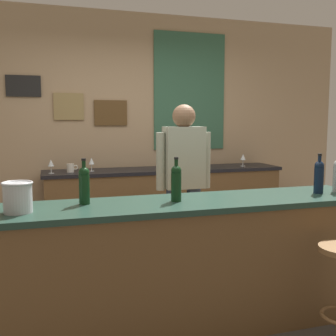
{
  "coord_description": "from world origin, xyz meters",
  "views": [
    {
      "loc": [
        -0.99,
        -2.99,
        1.47
      ],
      "look_at": [
        0.07,
        0.45,
        1.05
      ],
      "focal_mm": 43.01,
      "sensor_mm": 36.0,
      "label": 1
    }
  ],
  "objects_px": {
    "wine_bottle_c": "(319,176)",
    "wine_glass_e": "(243,158)",
    "wine_glass_d": "(206,158)",
    "coffee_mug": "(71,168)",
    "wine_glass_a": "(51,163)",
    "wine_bottle_a": "(84,184)",
    "wine_glass_b": "(91,162)",
    "wine_glass_c": "(169,160)",
    "bartender": "(184,180)",
    "ice_bucket": "(18,197)",
    "wine_bottle_b": "(176,182)"
  },
  "relations": [
    {
      "from": "ice_bucket",
      "to": "wine_glass_d",
      "type": "bearing_deg",
      "value": 45.48
    },
    {
      "from": "wine_glass_e",
      "to": "coffee_mug",
      "type": "distance_m",
      "value": 2.13
    },
    {
      "from": "wine_glass_d",
      "to": "coffee_mug",
      "type": "bearing_deg",
      "value": -177.47
    },
    {
      "from": "coffee_mug",
      "to": "wine_bottle_b",
      "type": "bearing_deg",
      "value": -73.79
    },
    {
      "from": "bartender",
      "to": "wine_glass_a",
      "type": "xyz_separation_m",
      "value": [
        -1.15,
        1.1,
        0.07
      ]
    },
    {
      "from": "wine_glass_d",
      "to": "wine_glass_a",
      "type": "bearing_deg",
      "value": -176.05
    },
    {
      "from": "bartender",
      "to": "wine_bottle_c",
      "type": "distance_m",
      "value": 1.19
    },
    {
      "from": "wine_bottle_a",
      "to": "wine_glass_b",
      "type": "height_order",
      "value": "wine_bottle_a"
    },
    {
      "from": "wine_glass_c",
      "to": "coffee_mug",
      "type": "xyz_separation_m",
      "value": [
        -1.16,
        -0.0,
        -0.06
      ]
    },
    {
      "from": "wine_glass_e",
      "to": "coffee_mug",
      "type": "height_order",
      "value": "wine_glass_e"
    },
    {
      "from": "wine_bottle_b",
      "to": "ice_bucket",
      "type": "relative_size",
      "value": 1.63
    },
    {
      "from": "wine_bottle_b",
      "to": "wine_bottle_c",
      "type": "bearing_deg",
      "value": -1.37
    },
    {
      "from": "wine_bottle_a",
      "to": "wine_glass_b",
      "type": "bearing_deg",
      "value": 82.31
    },
    {
      "from": "wine_bottle_c",
      "to": "wine_glass_a",
      "type": "relative_size",
      "value": 1.97
    },
    {
      "from": "wine_bottle_c",
      "to": "wine_glass_d",
      "type": "bearing_deg",
      "value": 91.69
    },
    {
      "from": "wine_glass_a",
      "to": "wine_glass_d",
      "type": "height_order",
      "value": "same"
    },
    {
      "from": "wine_bottle_c",
      "to": "wine_glass_c",
      "type": "xyz_separation_m",
      "value": [
        -0.57,
        2.04,
        -0.05
      ]
    },
    {
      "from": "wine_glass_b",
      "to": "wine_glass_d",
      "type": "xyz_separation_m",
      "value": [
        1.43,
        0.05,
        0.0
      ]
    },
    {
      "from": "wine_glass_a",
      "to": "wine_glass_e",
      "type": "bearing_deg",
      "value": 0.78
    },
    {
      "from": "wine_bottle_b",
      "to": "ice_bucket",
      "type": "bearing_deg",
      "value": -177.29
    },
    {
      "from": "bartender",
      "to": "wine_bottle_c",
      "type": "bearing_deg",
      "value": -48.53
    },
    {
      "from": "wine_bottle_a",
      "to": "wine_bottle_b",
      "type": "xyz_separation_m",
      "value": [
        0.61,
        -0.09,
        0.0
      ]
    },
    {
      "from": "coffee_mug",
      "to": "ice_bucket",
      "type": "bearing_deg",
      "value": -101.98
    },
    {
      "from": "wine_bottle_c",
      "to": "wine_glass_e",
      "type": "height_order",
      "value": "wine_bottle_c"
    },
    {
      "from": "bartender",
      "to": "wine_bottle_b",
      "type": "height_order",
      "value": "bartender"
    },
    {
      "from": "wine_glass_e",
      "to": "coffee_mug",
      "type": "xyz_separation_m",
      "value": [
        -2.13,
        0.02,
        -0.06
      ]
    },
    {
      "from": "wine_glass_e",
      "to": "wine_bottle_c",
      "type": "bearing_deg",
      "value": -101.53
    },
    {
      "from": "wine_glass_a",
      "to": "wine_glass_c",
      "type": "xyz_separation_m",
      "value": [
        1.37,
        0.06,
        0.0
      ]
    },
    {
      "from": "coffee_mug",
      "to": "wine_bottle_c",
      "type": "bearing_deg",
      "value": -49.8
    },
    {
      "from": "bartender",
      "to": "wine_glass_e",
      "type": "height_order",
      "value": "bartender"
    },
    {
      "from": "wine_bottle_c",
      "to": "bartender",
      "type": "bearing_deg",
      "value": 131.47
    },
    {
      "from": "wine_bottle_a",
      "to": "wine_bottle_b",
      "type": "height_order",
      "value": "same"
    },
    {
      "from": "ice_bucket",
      "to": "wine_glass_a",
      "type": "relative_size",
      "value": 1.21
    },
    {
      "from": "wine_bottle_b",
      "to": "coffee_mug",
      "type": "bearing_deg",
      "value": 106.21
    },
    {
      "from": "coffee_mug",
      "to": "wine_glass_e",
      "type": "bearing_deg",
      "value": -0.65
    },
    {
      "from": "wine_bottle_c",
      "to": "wine_glass_d",
      "type": "xyz_separation_m",
      "value": [
        -0.06,
        2.11,
        -0.05
      ]
    },
    {
      "from": "wine_bottle_a",
      "to": "wine_glass_e",
      "type": "distance_m",
      "value": 2.88
    },
    {
      "from": "wine_glass_c",
      "to": "wine_glass_d",
      "type": "bearing_deg",
      "value": 8.28
    },
    {
      "from": "wine_bottle_c",
      "to": "wine_glass_a",
      "type": "xyz_separation_m",
      "value": [
        -1.93,
        1.98,
        -0.05
      ]
    },
    {
      "from": "wine_bottle_a",
      "to": "coffee_mug",
      "type": "relative_size",
      "value": 2.45
    },
    {
      "from": "wine_glass_b",
      "to": "wine_glass_e",
      "type": "height_order",
      "value": "same"
    },
    {
      "from": "bartender",
      "to": "wine_bottle_b",
      "type": "distance_m",
      "value": 0.94
    },
    {
      "from": "wine_glass_c",
      "to": "bartender",
      "type": "bearing_deg",
      "value": -100.68
    },
    {
      "from": "wine_glass_c",
      "to": "ice_bucket",
      "type": "bearing_deg",
      "value": -127.74
    },
    {
      "from": "wine_glass_d",
      "to": "wine_bottle_b",
      "type": "bearing_deg",
      "value": -117.3
    },
    {
      "from": "wine_glass_b",
      "to": "wine_glass_c",
      "type": "bearing_deg",
      "value": -1.2
    },
    {
      "from": "ice_bucket",
      "to": "bartender",
      "type": "bearing_deg",
      "value": 33.37
    },
    {
      "from": "bartender",
      "to": "coffee_mug",
      "type": "distance_m",
      "value": 1.49
    },
    {
      "from": "wine_bottle_a",
      "to": "wine_glass_c",
      "type": "xyz_separation_m",
      "value": [
        1.19,
        1.92,
        -0.05
      ]
    },
    {
      "from": "bartender",
      "to": "wine_bottle_a",
      "type": "relative_size",
      "value": 5.29
    }
  ]
}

